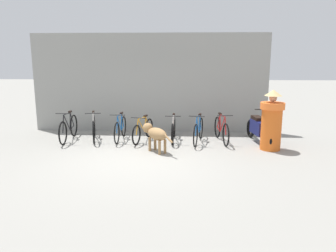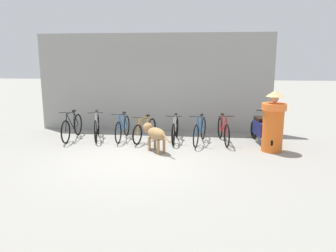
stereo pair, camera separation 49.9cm
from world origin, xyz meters
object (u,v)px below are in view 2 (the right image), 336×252
object	(u,v)px
bicycle_1	(97,127)
person_in_robes	(273,122)
motorcycle	(261,130)
bicycle_5	(200,131)
bicycle_6	(223,131)
stray_dog	(155,133)
bicycle_4	(175,130)
bicycle_0	(72,127)
bicycle_3	(145,130)
bicycle_2	(123,128)

from	to	relation	value
bicycle_1	person_in_robes	size ratio (longest dim) A/B	1.03
bicycle_1	motorcycle	bearing A→B (deg)	73.70
bicycle_5	motorcycle	bearing A→B (deg)	102.90
bicycle_6	stray_dog	world-z (taller)	bicycle_6
bicycle_4	person_in_robes	xyz separation A→B (m)	(2.71, -0.84, 0.47)
bicycle_5	stray_dog	xyz separation A→B (m)	(-1.20, -1.01, 0.14)
bicycle_0	bicycle_3	world-z (taller)	bicycle_0
bicycle_3	bicycle_6	xyz separation A→B (m)	(2.37, 0.02, 0.04)
stray_dog	bicycle_0	bearing A→B (deg)	27.82
stray_dog	person_in_robes	distance (m)	3.19
bicycle_1	bicycle_5	distance (m)	3.22
bicycle_1	bicycle_5	size ratio (longest dim) A/B	1.01
bicycle_1	person_in_robes	bearing A→B (deg)	66.12
bicycle_2	stray_dog	size ratio (longest dim) A/B	1.60
bicycle_2	stray_dog	world-z (taller)	bicycle_2
bicycle_3	bicycle_6	size ratio (longest dim) A/B	0.93
bicycle_2	person_in_robes	xyz separation A→B (m)	(4.34, -0.84, 0.46)
bicycle_0	person_in_robes	size ratio (longest dim) A/B	1.08
bicycle_4	motorcycle	distance (m)	2.54
bicycle_1	bicycle_6	world-z (taller)	bicycle_1
bicycle_2	bicycle_3	bearing A→B (deg)	85.23
bicycle_3	stray_dog	xyz separation A→B (m)	(0.47, -1.14, 0.17)
bicycle_2	person_in_robes	distance (m)	4.44
bicycle_2	bicycle_3	xyz separation A→B (m)	(0.71, -0.07, -0.03)
bicycle_2	bicycle_5	xyz separation A→B (m)	(2.38, -0.20, 0.01)
bicycle_4	bicycle_2	bearing A→B (deg)	-89.13
bicycle_1	bicycle_6	distance (m)	3.90
bicycle_4	bicycle_5	world-z (taller)	bicycle_5
bicycle_3	bicycle_0	bearing A→B (deg)	-73.93
bicycle_2	motorcycle	size ratio (longest dim) A/B	0.84
bicycle_4	motorcycle	size ratio (longest dim) A/B	0.85
bicycle_6	motorcycle	size ratio (longest dim) A/B	0.87
bicycle_3	person_in_robes	world-z (taller)	person_in_robes
bicycle_0	bicycle_3	bearing A→B (deg)	88.96
bicycle_3	bicycle_5	world-z (taller)	bicycle_5
stray_dog	person_in_robes	bearing A→B (deg)	-124.14
bicycle_5	person_in_robes	distance (m)	2.11
bicycle_6	motorcycle	world-z (taller)	motorcycle
bicycle_4	bicycle_6	xyz separation A→B (m)	(1.45, -0.06, 0.02)
bicycle_3	stray_dog	bearing A→B (deg)	37.30
bicycle_2	bicycle_4	size ratio (longest dim) A/B	0.99
bicycle_6	bicycle_3	bearing A→B (deg)	-97.34
bicycle_4	bicycle_5	xyz separation A→B (m)	(0.75, -0.20, 0.02)
bicycle_3	bicycle_1	bearing A→B (deg)	-78.46
bicycle_4	motorcycle	bearing A→B (deg)	87.49
bicycle_5	person_in_robes	world-z (taller)	person_in_robes
bicycle_2	bicycle_5	distance (m)	2.39
bicycle_0	bicycle_4	world-z (taller)	bicycle_0
bicycle_0	bicycle_4	bearing A→B (deg)	89.86
bicycle_0	person_in_robes	xyz separation A→B (m)	(5.91, -0.71, 0.44)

